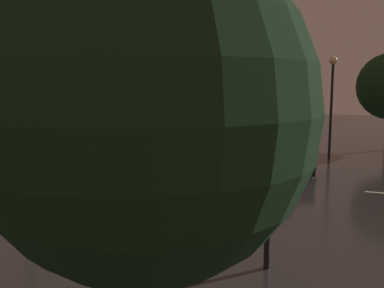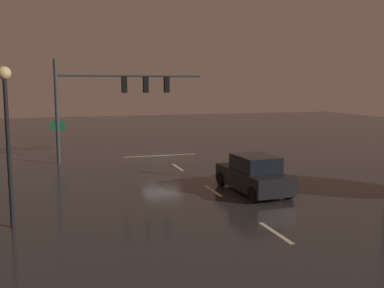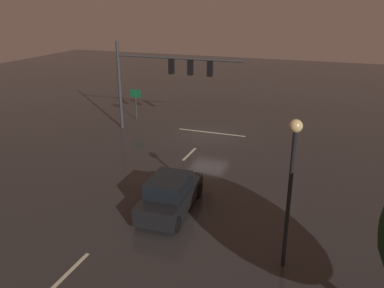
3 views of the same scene
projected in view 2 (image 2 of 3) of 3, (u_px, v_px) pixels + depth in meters
ground_plane at (162, 157)px, 29.49m from camera, size 80.00×80.00×0.00m
traffic_signal_assembly at (114, 92)px, 27.32m from camera, size 9.22×0.47×6.34m
lane_dash_far at (178, 167)px, 25.71m from camera, size 0.16×2.20×0.01m
lane_dash_mid at (213, 191)px, 20.03m from camera, size 0.16×2.20×0.01m
lane_dash_near at (275, 233)px, 14.36m from camera, size 0.16×2.20×0.01m
stop_bar at (160, 155)px, 29.98m from camera, size 5.00×0.16×0.01m
car_approaching at (254, 175)px, 19.65m from camera, size 2.10×4.44×1.70m
street_lamp_right_kerb at (7, 117)px, 14.40m from camera, size 0.44×0.44×5.40m
route_sign at (58, 131)px, 28.80m from camera, size 0.90×0.09×2.48m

